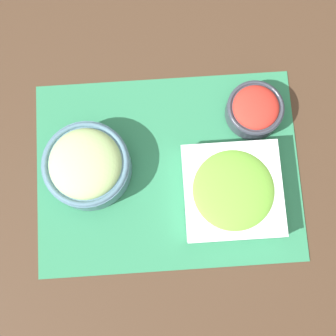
{
  "coord_description": "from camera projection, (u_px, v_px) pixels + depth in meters",
  "views": [
    {
      "loc": [
        0.01,
        0.18,
        0.99
      ],
      "look_at": [
        0.0,
        0.0,
        0.03
      ],
      "focal_mm": 50.0,
      "sensor_mm": 36.0,
      "label": 1
    }
  ],
  "objects": [
    {
      "name": "placemat",
      "position": [
        168.0,
        171.0,
        1.0
      ],
      "size": [
        0.56,
        0.42,
        0.0
      ],
      "color": "#2D7A51",
      "rests_on": "ground_plane"
    },
    {
      "name": "ground_plane",
      "position": [
        168.0,
        171.0,
        1.0
      ],
      "size": [
        3.0,
        3.0,
        0.0
      ],
      "primitive_type": "plane",
      "color": "#422D1E"
    },
    {
      "name": "cucumber_bowl",
      "position": [
        87.0,
        165.0,
        0.96
      ],
      "size": [
        0.18,
        0.18,
        0.09
      ],
      "color": "slate",
      "rests_on": "placemat"
    },
    {
      "name": "tomato_bowl",
      "position": [
        255.0,
        109.0,
        0.99
      ],
      "size": [
        0.12,
        0.12,
        0.06
      ],
      "color": "#333842",
      "rests_on": "placemat"
    },
    {
      "name": "lettuce_bowl",
      "position": [
        233.0,
        191.0,
        0.96
      ],
      "size": [
        0.2,
        0.2,
        0.06
      ],
      "color": "white",
      "rests_on": "placemat"
    }
  ]
}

